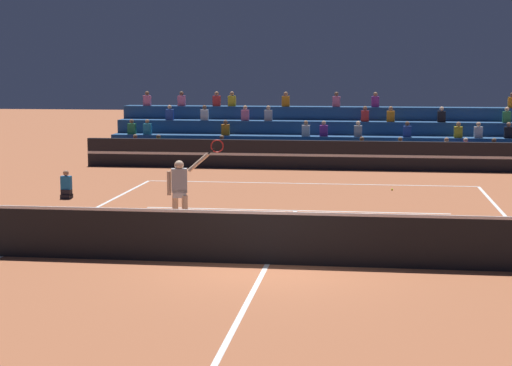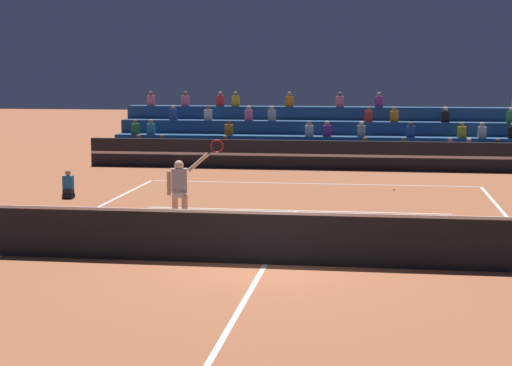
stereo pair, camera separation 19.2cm
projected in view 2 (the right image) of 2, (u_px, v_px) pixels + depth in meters
name	position (u px, v px, depth m)	size (l,w,h in m)	color
ground_plane	(265.00, 264.00, 16.81)	(120.00, 120.00, 0.00)	#AD603D
court_lines	(265.00, 264.00, 16.81)	(11.10, 23.90, 0.01)	white
tennis_net	(266.00, 237.00, 16.74)	(12.00, 0.10, 1.10)	black
sponsor_banner_wall	(320.00, 155.00, 32.42)	(18.00, 0.26, 1.10)	black
bleacher_stand	(325.00, 141.00, 35.49)	(17.23, 3.80, 2.83)	navy
ball_kid_courtside	(68.00, 187.00, 25.29)	(0.30, 0.36, 0.84)	black
tennis_player	(181.00, 191.00, 19.90)	(1.35, 0.44, 2.25)	beige
tennis_ball	(394.00, 190.00, 26.87)	(0.07, 0.07, 0.07)	#C6DB33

